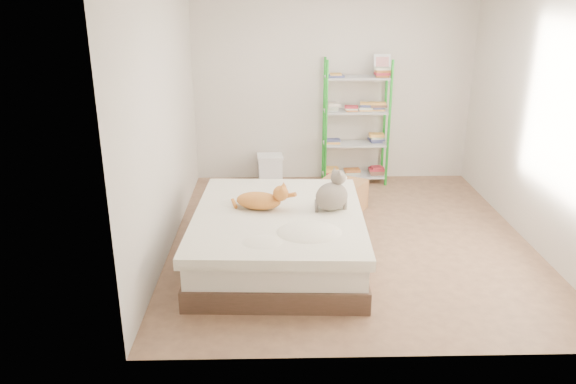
{
  "coord_description": "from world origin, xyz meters",
  "views": [
    {
      "loc": [
        -0.8,
        -5.55,
        2.56
      ],
      "look_at": [
        -0.67,
        -0.23,
        0.62
      ],
      "focal_mm": 35.0,
      "sensor_mm": 36.0,
      "label": 1
    }
  ],
  "objects_px": {
    "orange_cat": "(259,199)",
    "shelf_unit": "(356,124)",
    "grey_cat": "(332,191)",
    "white_bin": "(270,169)",
    "cardboard_box": "(342,195)",
    "bed": "(279,237)"
  },
  "relations": [
    {
      "from": "orange_cat",
      "to": "grey_cat",
      "type": "height_order",
      "value": "grey_cat"
    },
    {
      "from": "bed",
      "to": "grey_cat",
      "type": "xyz_separation_m",
      "value": [
        0.52,
        0.06,
        0.46
      ]
    },
    {
      "from": "shelf_unit",
      "to": "cardboard_box",
      "type": "height_order",
      "value": "shelf_unit"
    },
    {
      "from": "orange_cat",
      "to": "white_bin",
      "type": "distance_m",
      "value": 2.31
    },
    {
      "from": "shelf_unit",
      "to": "grey_cat",
      "type": "bearing_deg",
      "value": -103.4
    },
    {
      "from": "bed",
      "to": "orange_cat",
      "type": "distance_m",
      "value": 0.43
    },
    {
      "from": "grey_cat",
      "to": "shelf_unit",
      "type": "bearing_deg",
      "value": -39.92
    },
    {
      "from": "grey_cat",
      "to": "white_bin",
      "type": "xyz_separation_m",
      "value": [
        -0.61,
        2.32,
        -0.52
      ]
    },
    {
      "from": "shelf_unit",
      "to": "white_bin",
      "type": "distance_m",
      "value": 1.33
    },
    {
      "from": "bed",
      "to": "cardboard_box",
      "type": "xyz_separation_m",
      "value": [
        0.79,
        1.39,
        -0.07
      ]
    },
    {
      "from": "orange_cat",
      "to": "bed",
      "type": "bearing_deg",
      "value": -16.77
    },
    {
      "from": "bed",
      "to": "orange_cat",
      "type": "xyz_separation_m",
      "value": [
        -0.19,
        0.11,
        0.36
      ]
    },
    {
      "from": "orange_cat",
      "to": "white_bin",
      "type": "xyz_separation_m",
      "value": [
        0.1,
        2.27,
        -0.42
      ]
    },
    {
      "from": "orange_cat",
      "to": "grey_cat",
      "type": "distance_m",
      "value": 0.72
    },
    {
      "from": "cardboard_box",
      "to": "white_bin",
      "type": "distance_m",
      "value": 1.33
    },
    {
      "from": "orange_cat",
      "to": "shelf_unit",
      "type": "relative_size",
      "value": 0.3
    },
    {
      "from": "cardboard_box",
      "to": "white_bin",
      "type": "bearing_deg",
      "value": 162.52
    },
    {
      "from": "white_bin",
      "to": "grey_cat",
      "type": "bearing_deg",
      "value": -75.17
    },
    {
      "from": "bed",
      "to": "white_bin",
      "type": "bearing_deg",
      "value": 94.64
    },
    {
      "from": "bed",
      "to": "white_bin",
      "type": "distance_m",
      "value": 2.38
    },
    {
      "from": "bed",
      "to": "white_bin",
      "type": "height_order",
      "value": "bed"
    },
    {
      "from": "shelf_unit",
      "to": "white_bin",
      "type": "xyz_separation_m",
      "value": [
        -1.17,
        -0.03,
        -0.61
      ]
    }
  ]
}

